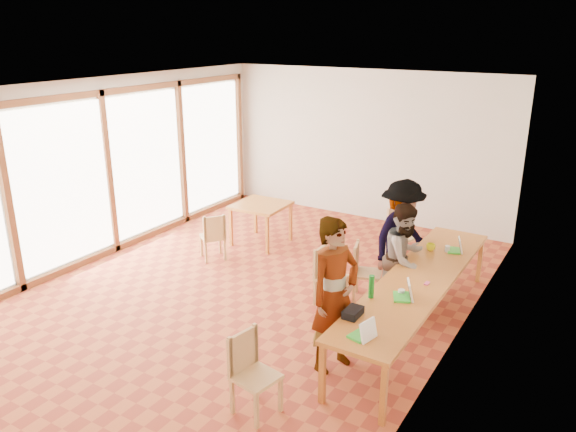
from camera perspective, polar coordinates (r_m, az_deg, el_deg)
ground at (r=8.58m, az=-3.54°, el=-7.38°), size 8.00×8.00×0.00m
wall_back at (r=11.44m, az=7.87°, el=7.10°), size 6.00×0.10×3.00m
wall_right at (r=6.85m, az=17.30°, el=-1.53°), size 0.10×8.00×3.00m
window_wall at (r=9.99m, az=-17.87°, el=4.66°), size 0.10×8.00×3.00m
ceiling at (r=7.75m, az=-4.00°, el=13.11°), size 6.00×8.00×0.04m
communal_table at (r=7.35m, az=13.11°, el=-6.48°), size 0.80×4.00×0.75m
side_table at (r=10.10m, az=-2.78°, el=0.81°), size 0.90×0.90×0.75m
chair_near at (r=5.88m, az=-3.96°, el=-14.73°), size 0.47×0.47×0.46m
chair_mid at (r=7.99m, az=3.85°, el=-5.40°), size 0.40×0.40×0.45m
chair_far at (r=8.15m, az=7.49°, el=-5.01°), size 0.49×0.49×0.44m
chair_empty at (r=9.62m, az=11.24°, el=-1.20°), size 0.54×0.54×0.48m
chair_spare at (r=9.47m, az=-7.56°, el=-1.65°), size 0.53×0.53×0.44m
person_near at (r=6.37m, az=4.74°, el=-7.98°), size 0.64×0.78×1.83m
person_mid at (r=7.82m, az=11.75°, el=-4.23°), size 0.74×0.87×1.55m
person_far at (r=8.29m, az=11.43°, el=-2.18°), size 0.88×1.24×1.73m
laptop_near at (r=5.89m, az=7.77°, el=-11.68°), size 0.27×0.29×0.21m
laptop_mid at (r=6.75m, az=11.88°, el=-7.72°), size 0.31×0.32×0.22m
laptop_far at (r=8.28m, az=16.79°, el=-3.11°), size 0.27×0.29×0.20m
yellow_mug at (r=8.22m, az=14.30°, el=-3.09°), size 0.16×0.16×0.10m
green_bottle at (r=6.67m, az=8.47°, el=-7.11°), size 0.07×0.07×0.28m
clear_glass at (r=8.24m, az=15.89°, el=-3.22°), size 0.07×0.07×0.09m
condiment_cup at (r=6.85m, az=11.45°, el=-7.58°), size 0.08×0.08×0.06m
pink_phone at (r=7.19m, az=13.94°, el=-6.66°), size 0.05×0.10×0.01m
black_pouch at (r=6.28m, az=6.62°, el=-9.71°), size 0.16×0.26×0.09m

